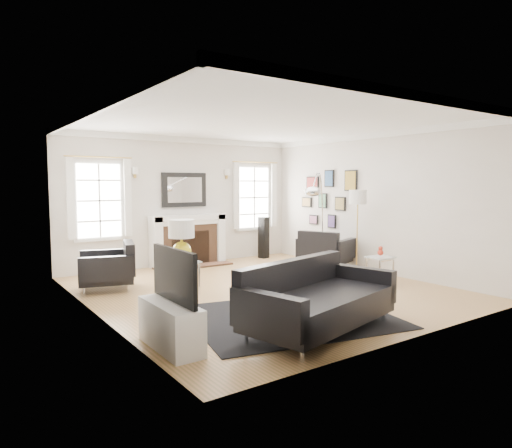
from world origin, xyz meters
TOP-DOWN VIEW (x-y plane):
  - floor at (0.00, 0.00)m, footprint 6.00×6.00m
  - back_wall at (0.00, 3.00)m, footprint 5.50×0.04m
  - front_wall at (0.00, -3.00)m, footprint 5.50×0.04m
  - left_wall at (-2.75, 0.00)m, footprint 0.04×6.00m
  - right_wall at (2.75, 0.00)m, footprint 0.04×6.00m
  - ceiling at (0.00, 0.00)m, footprint 5.50×6.00m
  - crown_molding at (0.00, 0.00)m, footprint 5.50×6.00m
  - fireplace at (0.00, 2.79)m, footprint 1.70×0.69m
  - mantel_mirror at (0.00, 2.95)m, footprint 1.05×0.07m
  - window_left at (-1.85, 2.95)m, footprint 1.24×0.15m
  - window_right at (1.85, 2.95)m, footprint 1.24×0.15m
  - gallery_wall at (2.72, 1.30)m, footprint 0.04×1.73m
  - tv_unit at (-2.44, -1.70)m, footprint 0.35×1.00m
  - area_rug at (-0.66, -1.53)m, footprint 3.02×2.69m
  - sofa at (-0.78, -2.16)m, footprint 2.29×1.44m
  - armchair_left at (-2.12, 1.48)m, footprint 1.10×1.17m
  - armchair_right at (2.14, 0.75)m, footprint 1.18×1.25m
  - coffee_table at (0.23, -0.46)m, footprint 0.90×0.90m
  - side_table_left at (-1.27, 0.48)m, footprint 0.49×0.49m
  - nesting_table at (1.96, -0.86)m, footprint 0.44×0.37m
  - gourd_lamp at (-1.27, 0.48)m, footprint 0.42×0.42m
  - orange_vase at (1.96, -0.86)m, footprint 0.11×0.11m
  - arc_floor_lamp at (1.59, 0.37)m, footprint 1.47×1.36m
  - stick_floor_lamp at (2.20, -0.08)m, footprint 0.34×0.34m
  - speaker_tower at (1.93, 2.65)m, footprint 0.24×0.24m

SIDE VIEW (x-z plane):
  - floor at x=0.00m, z-range 0.00..0.00m
  - area_rug at x=-0.66m, z-range 0.00..0.01m
  - tv_unit at x=-2.44m, z-range -0.22..0.87m
  - armchair_left at x=-2.12m, z-range 0.04..0.69m
  - coffee_table at x=0.23m, z-range 0.17..0.57m
  - armchair_right at x=2.14m, z-range 0.04..0.71m
  - sofa at x=-0.78m, z-range 0.03..0.72m
  - nesting_table at x=1.96m, z-range 0.13..0.62m
  - side_table_left at x=-1.27m, z-range 0.16..0.70m
  - speaker_tower at x=1.93m, z-range 0.00..0.99m
  - fireplace at x=0.00m, z-range -0.01..1.10m
  - orange_vase at x=1.96m, z-range 0.50..0.67m
  - gourd_lamp at x=-1.27m, z-range 0.59..1.26m
  - arc_floor_lamp at x=1.59m, z-range 0.08..2.16m
  - back_wall at x=0.00m, z-range 0.00..2.80m
  - front_wall at x=0.00m, z-range 0.00..2.80m
  - left_wall at x=-2.75m, z-range 0.00..2.80m
  - right_wall at x=2.75m, z-range 0.00..2.80m
  - stick_floor_lamp at x=2.20m, z-range 0.61..2.27m
  - window_left at x=-1.85m, z-range 0.65..2.27m
  - window_right at x=1.85m, z-range 0.65..2.27m
  - gallery_wall at x=2.72m, z-range 0.89..2.18m
  - mantel_mirror at x=0.00m, z-range 1.27..2.02m
  - crown_molding at x=0.00m, z-range 2.68..2.80m
  - ceiling at x=0.00m, z-range 2.79..2.81m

